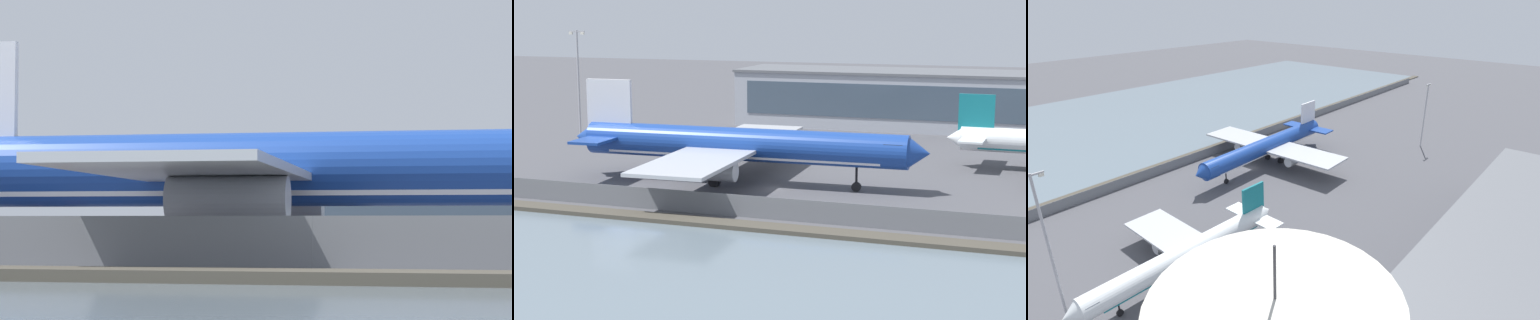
# 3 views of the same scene
# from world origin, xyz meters

# --- Properties ---
(ground_plane) EXTENTS (500.00, 500.00, 0.00)m
(ground_plane) POSITION_xyz_m (0.00, 0.00, 0.00)
(ground_plane) COLOR #4C4C51
(shoreline_seawall) EXTENTS (320.00, 3.00, 0.50)m
(shoreline_seawall) POSITION_xyz_m (0.00, -20.50, 0.25)
(shoreline_seawall) COLOR #474238
(shoreline_seawall) RESTS_ON ground
(perimeter_fence) EXTENTS (280.00, 0.10, 2.62)m
(perimeter_fence) POSITION_xyz_m (0.00, -16.00, 1.31)
(perimeter_fence) COLOR slate
(perimeter_fence) RESTS_ON ground
(cargo_jet_blue) EXTENTS (51.04, 43.98, 14.06)m
(cargo_jet_blue) POSITION_xyz_m (-5.81, 1.29, 5.36)
(cargo_jet_blue) COLOR #193D93
(cargo_jet_blue) RESTS_ON ground
(baggage_tug) EXTENTS (3.55, 3.10, 1.80)m
(baggage_tug) POSITION_xyz_m (-19.35, 1.92, 0.81)
(baggage_tug) COLOR red
(baggage_tug) RESTS_ON ground
(terminal_building) EXTENTS (71.01, 18.37, 11.44)m
(terminal_building) POSITION_xyz_m (7.45, 64.76, 5.73)
(terminal_building) COLOR #9EA3AD
(terminal_building) RESTS_ON ground
(apron_light_mast_apron_west) EXTENTS (3.20, 0.40, 19.91)m
(apron_light_mast_apron_west) POSITION_xyz_m (-47.38, 28.69, 11.22)
(apron_light_mast_apron_west) COLOR #A8A8AD
(apron_light_mast_apron_west) RESTS_ON ground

